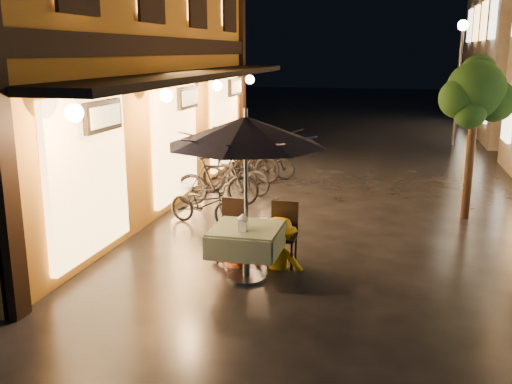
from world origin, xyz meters
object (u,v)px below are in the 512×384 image
(table_lantern, at_px, (243,221))
(patio_umbrella, at_px, (246,131))
(person_yellow, at_px, (280,219))
(bicycle_0, at_px, (204,204))
(cafe_table, at_px, (246,240))
(person_orange, at_px, (232,219))

(table_lantern, bearing_deg, patio_umbrella, 90.00)
(table_lantern, xyz_separation_m, person_yellow, (0.37, 0.76, -0.16))
(person_yellow, relative_size, bicycle_0, 1.00)
(patio_umbrella, distance_m, table_lantern, 1.24)
(table_lantern, bearing_deg, person_yellow, 64.15)
(patio_umbrella, distance_m, person_yellow, 1.55)
(cafe_table, bearing_deg, table_lantern, -90.00)
(person_yellow, bearing_deg, cafe_table, 62.72)
(patio_umbrella, relative_size, person_orange, 1.74)
(patio_umbrella, height_order, person_yellow, patio_umbrella)
(cafe_table, xyz_separation_m, bicycle_0, (-1.45, 2.38, -0.19))
(cafe_table, relative_size, table_lantern, 3.96)
(patio_umbrella, height_order, table_lantern, patio_umbrella)
(person_yellow, height_order, bicycle_0, person_yellow)
(cafe_table, relative_size, patio_umbrella, 0.40)
(patio_umbrella, relative_size, bicycle_0, 1.63)
(person_yellow, bearing_deg, table_lantern, 68.99)
(cafe_table, distance_m, patio_umbrella, 1.56)
(person_yellow, xyz_separation_m, bicycle_0, (-1.82, 1.79, -0.36))
(table_lantern, xyz_separation_m, bicycle_0, (-1.45, 2.55, -0.52))
(patio_umbrella, bearing_deg, cafe_table, 180.00)
(table_lantern, relative_size, bicycle_0, 0.17)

